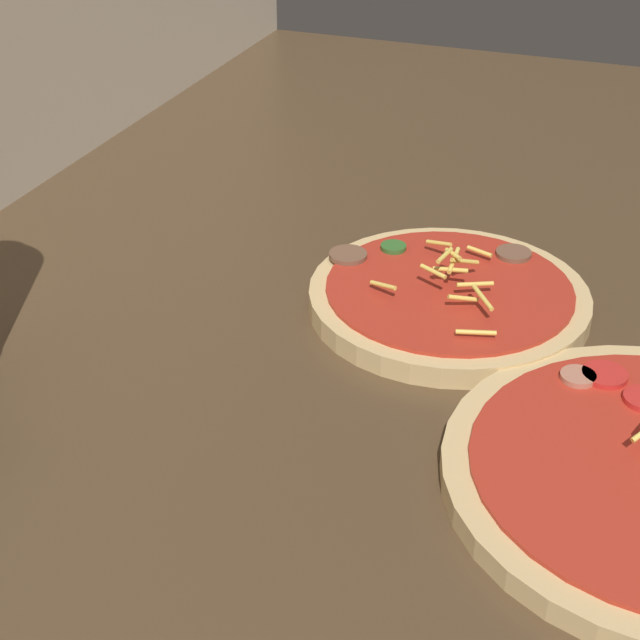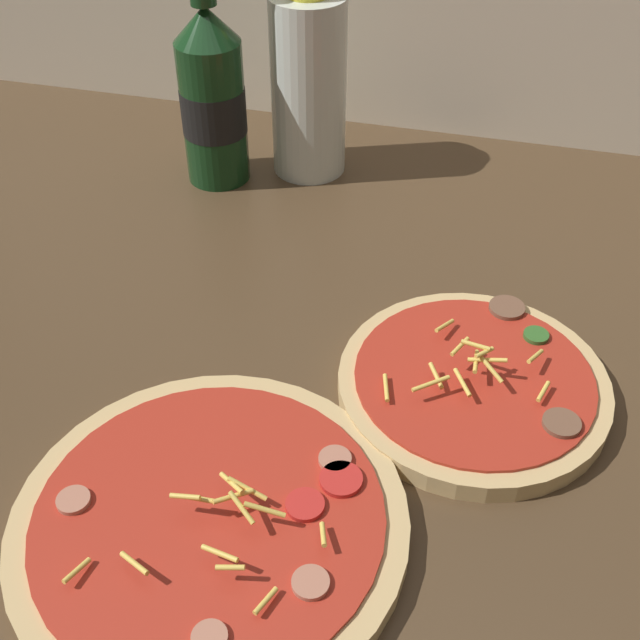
# 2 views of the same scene
# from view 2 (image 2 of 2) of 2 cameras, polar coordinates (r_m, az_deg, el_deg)

# --- Properties ---
(counter_slab) EXTENTS (1.60, 0.90, 0.03)m
(counter_slab) POSITION_cam_2_polar(r_m,az_deg,el_deg) (0.70, 3.93, -4.71)
(counter_slab) COLOR #4C3823
(counter_slab) RESTS_ON ground
(pizza_near) EXTENTS (0.28, 0.28, 0.04)m
(pizza_near) POSITION_cam_2_polar(r_m,az_deg,el_deg) (0.58, -7.78, -14.07)
(pizza_near) COLOR tan
(pizza_near) RESTS_ON counter_slab
(pizza_far) EXTENTS (0.22, 0.22, 0.05)m
(pizza_far) POSITION_cam_2_polar(r_m,az_deg,el_deg) (0.68, 10.88, -4.33)
(pizza_far) COLOR tan
(pizza_far) RESTS_ON counter_slab
(beer_bottle) EXTENTS (0.07, 0.07, 0.29)m
(beer_bottle) POSITION_cam_2_polar(r_m,az_deg,el_deg) (0.91, -7.69, 15.72)
(beer_bottle) COLOR #143819
(beer_bottle) RESTS_ON counter_slab
(oil_bottle) EXTENTS (0.08, 0.08, 0.23)m
(oil_bottle) POSITION_cam_2_polar(r_m,az_deg,el_deg) (0.92, -0.82, 16.45)
(oil_bottle) COLOR silver
(oil_bottle) RESTS_ON counter_slab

